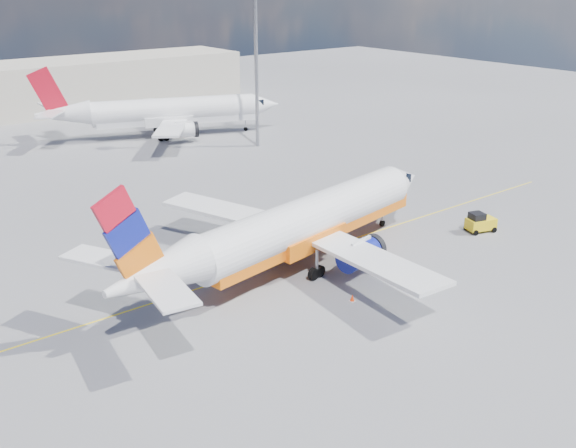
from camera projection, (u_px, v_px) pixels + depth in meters
ground at (300, 277)px, 48.24m from camera, size 240.00×240.00×0.00m
taxi_line at (277, 263)px, 50.45m from camera, size 70.00×0.15×0.01m
terminal_main at (38, 88)px, 104.97m from camera, size 70.00×14.00×8.00m
main_jet at (301, 224)px, 48.96m from camera, size 34.05×26.41×10.28m
second_jet at (167, 112)px, 89.07m from camera, size 33.71×25.53×10.27m
gse_tug at (480, 222)px, 56.46m from camera, size 2.80×2.19×1.79m
traffic_cone at (352, 298)px, 44.52m from camera, size 0.37×0.37×0.51m
floodlight_mast at (256, 41)px, 80.31m from camera, size 1.64×1.64×22.48m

